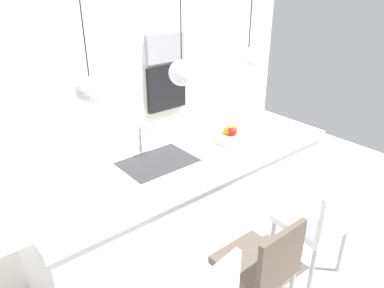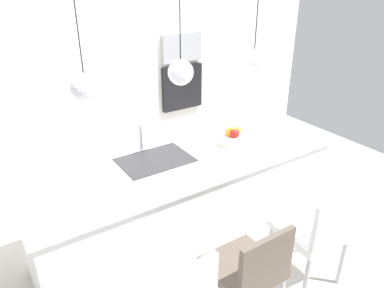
{
  "view_description": "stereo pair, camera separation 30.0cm",
  "coord_description": "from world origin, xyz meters",
  "px_view_note": "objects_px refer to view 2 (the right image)",
  "views": [
    {
      "loc": [
        -1.63,
        -2.09,
        2.29
      ],
      "look_at": [
        0.1,
        0.0,
        1.0
      ],
      "focal_mm": 34.27,
      "sensor_mm": 36.0,
      "label": 1
    },
    {
      "loc": [
        -1.39,
        -2.27,
        2.29
      ],
      "look_at": [
        0.1,
        0.0,
        1.0
      ],
      "focal_mm": 34.27,
      "sensor_mm": 36.0,
      "label": 2
    }
  ],
  "objects_px": {
    "fruit_bowl": "(233,138)",
    "chair_middle": "(249,268)",
    "microwave": "(181,47)",
    "oven": "(182,87)",
    "chair_far": "(316,231)"
  },
  "relations": [
    {
      "from": "chair_middle",
      "to": "chair_far",
      "type": "distance_m",
      "value": 0.67
    },
    {
      "from": "chair_middle",
      "to": "fruit_bowl",
      "type": "bearing_deg",
      "value": 58.7
    },
    {
      "from": "microwave",
      "to": "chair_middle",
      "type": "xyz_separation_m",
      "value": [
        -1.02,
        -2.5,
        -0.97
      ]
    },
    {
      "from": "microwave",
      "to": "chair_middle",
      "type": "distance_m",
      "value": 2.87
    },
    {
      "from": "oven",
      "to": "chair_middle",
      "type": "bearing_deg",
      "value": -112.27
    },
    {
      "from": "fruit_bowl",
      "to": "chair_far",
      "type": "height_order",
      "value": "fruit_bowl"
    },
    {
      "from": "oven",
      "to": "chair_far",
      "type": "relative_size",
      "value": 0.64
    },
    {
      "from": "oven",
      "to": "chair_far",
      "type": "height_order",
      "value": "oven"
    },
    {
      "from": "fruit_bowl",
      "to": "chair_middle",
      "type": "relative_size",
      "value": 0.35
    },
    {
      "from": "fruit_bowl",
      "to": "microwave",
      "type": "relative_size",
      "value": 0.54
    },
    {
      "from": "microwave",
      "to": "chair_far",
      "type": "height_order",
      "value": "microwave"
    },
    {
      "from": "fruit_bowl",
      "to": "oven",
      "type": "distance_m",
      "value": 1.74
    },
    {
      "from": "fruit_bowl",
      "to": "chair_middle",
      "type": "distance_m",
      "value": 1.12
    },
    {
      "from": "microwave",
      "to": "oven",
      "type": "xyz_separation_m",
      "value": [
        -0.0,
        0.0,
        -0.5
      ]
    },
    {
      "from": "oven",
      "to": "chair_middle",
      "type": "height_order",
      "value": "oven"
    }
  ]
}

